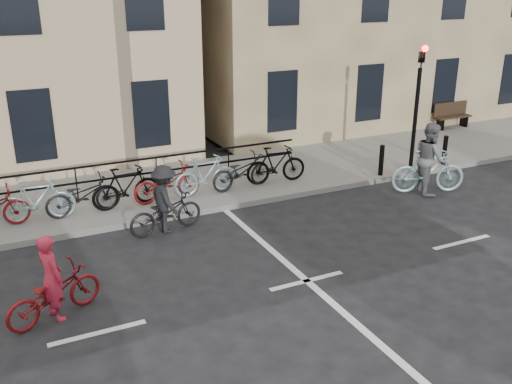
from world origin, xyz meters
name	(u,v)px	position (x,y,z in m)	size (l,w,h in m)	color
ground	(307,281)	(0.00, 0.00, 0.00)	(120.00, 120.00, 0.00)	black
sidewalk	(50,207)	(-4.00, 6.00, 0.07)	(46.00, 4.00, 0.15)	slate
traffic_light	(418,92)	(6.20, 4.34, 2.45)	(0.18, 0.30, 3.90)	black
bollard_east	(381,160)	(5.00, 4.25, 0.60)	(0.14, 0.14, 0.90)	black
bollard_west	(445,150)	(7.40, 4.25, 0.60)	(0.14, 0.14, 0.90)	black
bench	(452,114)	(11.00, 7.73, 0.67)	(1.60, 0.41, 0.97)	black
parked_bikes	(103,191)	(-2.82, 5.04, 0.65)	(11.45, 1.23, 1.05)	black
cyclist_pink	(53,290)	(-4.54, 0.80, 0.54)	(1.84, 1.22, 1.55)	maroon
cyclist_grey	(429,165)	(5.50, 2.84, 0.79)	(2.09, 1.27, 1.95)	#8BB2B7
cyclist_dark	(165,206)	(-1.73, 3.45, 0.63)	(1.87, 1.12, 1.60)	black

